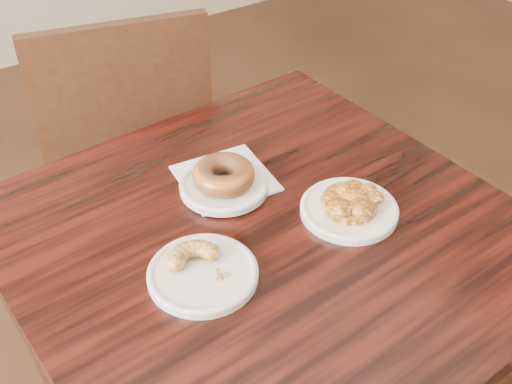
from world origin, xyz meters
TOP-DOWN VIEW (x-y plane):
  - cafe_table at (-0.28, 0.13)m, footprint 0.88×0.88m
  - chair_far at (-0.24, 0.92)m, footprint 0.55×0.55m
  - napkin at (-0.27, 0.30)m, footprint 0.18×0.18m
  - plate_donut at (-0.28, 0.27)m, footprint 0.16×0.16m
  - plate_cruller at (-0.42, 0.10)m, footprint 0.17×0.17m
  - plate_fritter at (-0.13, 0.10)m, footprint 0.17×0.17m
  - glazed_donut at (-0.28, 0.27)m, footprint 0.11×0.11m
  - apple_fritter at (-0.13, 0.10)m, footprint 0.13×0.13m
  - cruller_fragment at (-0.42, 0.10)m, footprint 0.10×0.10m

SIDE VIEW (x-z plane):
  - cafe_table at x=-0.28m, z-range 0.00..0.75m
  - chair_far at x=-0.24m, z-range 0.00..0.90m
  - napkin at x=-0.27m, z-range 0.75..0.75m
  - plate_cruller at x=-0.42m, z-range 0.75..0.76m
  - plate_fritter at x=-0.13m, z-range 0.75..0.76m
  - plate_donut at x=-0.28m, z-range 0.75..0.77m
  - cruller_fragment at x=-0.42m, z-range 0.76..0.79m
  - apple_fritter at x=-0.13m, z-range 0.76..0.79m
  - glazed_donut at x=-0.28m, z-range 0.77..0.81m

